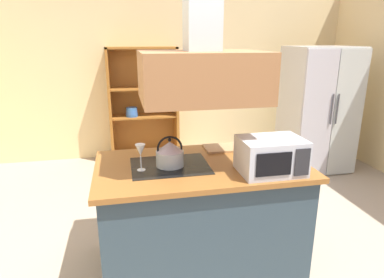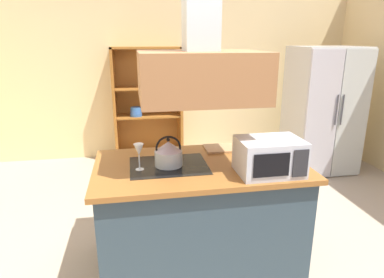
# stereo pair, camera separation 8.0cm
# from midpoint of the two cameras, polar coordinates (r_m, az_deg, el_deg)

# --- Properties ---
(ground_plane) EXTENTS (7.80, 7.80, 0.00)m
(ground_plane) POSITION_cam_midpoint_polar(r_m,az_deg,el_deg) (3.11, 3.76, -19.98)
(ground_plane) COLOR tan
(wall_back) EXTENTS (6.00, 0.12, 2.70)m
(wall_back) POSITION_cam_midpoint_polar(r_m,az_deg,el_deg) (5.47, -3.64, 11.44)
(wall_back) COLOR beige
(wall_back) RESTS_ON ground
(kitchen_island) EXTENTS (1.66, 0.96, 0.90)m
(kitchen_island) POSITION_cam_midpoint_polar(r_m,az_deg,el_deg) (2.88, 2.08, -12.52)
(kitchen_island) COLOR #2E3F49
(kitchen_island) RESTS_ON ground
(range_hood) EXTENTS (0.90, 0.70, 1.29)m
(range_hood) POSITION_cam_midpoint_polar(r_m,az_deg,el_deg) (2.51, 2.39, 13.38)
(range_hood) COLOR #9A643A
(refrigerator) EXTENTS (0.90, 0.78, 1.75)m
(refrigerator) POSITION_cam_midpoint_polar(r_m,az_deg,el_deg) (5.12, 21.63, 4.52)
(refrigerator) COLOR beige
(refrigerator) RESTS_ON ground
(dish_cabinet) EXTENTS (1.04, 0.40, 1.73)m
(dish_cabinet) POSITION_cam_midpoint_polar(r_m,az_deg,el_deg) (5.31, -7.06, 4.78)
(dish_cabinet) COLOR #995B21
(dish_cabinet) RESTS_ON ground
(kettle) EXTENTS (0.22, 0.22, 0.24)m
(kettle) POSITION_cam_midpoint_polar(r_m,az_deg,el_deg) (2.61, -3.13, -2.45)
(kettle) COLOR #B2BDBC
(kettle) RESTS_ON kitchen_island
(cutting_board) EXTENTS (0.34, 0.25, 0.02)m
(cutting_board) POSITION_cam_midpoint_polar(r_m,az_deg,el_deg) (3.04, 6.14, -1.55)
(cutting_board) COLOR #A67C51
(cutting_board) RESTS_ON kitchen_island
(microwave) EXTENTS (0.46, 0.35, 0.26)m
(microwave) POSITION_cam_midpoint_polar(r_m,az_deg,el_deg) (2.53, 13.84, -2.88)
(microwave) COLOR #B7BABF
(microwave) RESTS_ON kitchen_island
(wine_glass_on_counter) EXTENTS (0.08, 0.08, 0.21)m
(wine_glass_on_counter) POSITION_cam_midpoint_polar(r_m,az_deg,el_deg) (2.53, -8.09, -2.00)
(wine_glass_on_counter) COLOR silver
(wine_glass_on_counter) RESTS_ON kitchen_island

